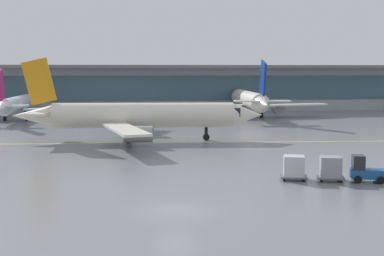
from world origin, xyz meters
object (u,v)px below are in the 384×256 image
at_px(taxiing_regional_jet, 140,116).
at_px(baggage_tug, 365,171).
at_px(gate_airplane_1, 17,105).
at_px(gate_airplane_2, 249,100).
at_px(cargo_dolly_trailing, 294,167).
at_px(cargo_dolly_lead, 331,168).

xyz_separation_m(taxiing_regional_jet, baggage_tug, (15.92, -27.18, -2.16)).
distance_m(gate_airplane_1, gate_airplane_2, 41.27).
distance_m(taxiing_regional_jet, cargo_dolly_trailing, 27.86).
relative_size(baggage_tug, cargo_dolly_trailing, 1.17).
height_order(gate_airplane_2, cargo_dolly_lead, gate_airplane_2).
distance_m(gate_airplane_2, taxiing_regional_jet, 37.35).
relative_size(taxiing_regional_jet, cargo_dolly_lead, 12.48).
bearing_deg(gate_airplane_1, baggage_tug, -145.89).
distance_m(gate_airplane_1, baggage_tug, 68.33).
distance_m(cargo_dolly_lead, cargo_dolly_trailing, 2.85).
distance_m(taxiing_regional_jet, baggage_tug, 31.58).
distance_m(gate_airplane_1, taxiing_regional_jet, 36.81).
distance_m(gate_airplane_2, cargo_dolly_lead, 57.51).
bearing_deg(taxiing_regional_jet, gate_airplane_2, 59.88).
height_order(baggage_tug, cargo_dolly_lead, baggage_tug).
relative_size(gate_airplane_1, gate_airplane_2, 0.86).
relative_size(taxiing_regional_jet, baggage_tug, 10.64).
xyz_separation_m(taxiing_regional_jet, cargo_dolly_trailing, (10.67, -25.66, -2.00)).
xyz_separation_m(baggage_tug, cargo_dolly_trailing, (-5.25, 1.52, 0.16)).
bearing_deg(cargo_dolly_trailing, baggage_tug, -0.00).
bearing_deg(baggage_tug, gate_airplane_1, 137.52).
bearing_deg(gate_airplane_2, gate_airplane_1, 93.33).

